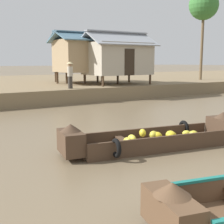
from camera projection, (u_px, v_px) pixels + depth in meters
name	position (u px, v px, depth m)	size (l,w,h in m)	color
ground_plane	(65.00, 125.00, 12.78)	(300.00, 300.00, 0.00)	#726047
banana_boat	(154.00, 138.00, 9.32)	(5.79, 1.98, 0.94)	#473323
stilt_house_mid_left	(76.00, 55.00, 24.65)	(3.76, 3.11, 4.00)	#4C3826
stilt_house_mid_right	(87.00, 55.00, 23.06)	(4.98, 3.29, 3.80)	#4C3826
stilt_house_right	(117.00, 58.00, 22.48)	(5.09, 3.58, 3.79)	#4C3826
palm_tree_near	(204.00, 6.00, 27.10)	(2.57, 2.57, 7.80)	brown
vendor_person	(70.00, 74.00, 19.07)	(0.44, 0.44, 1.66)	#332D28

